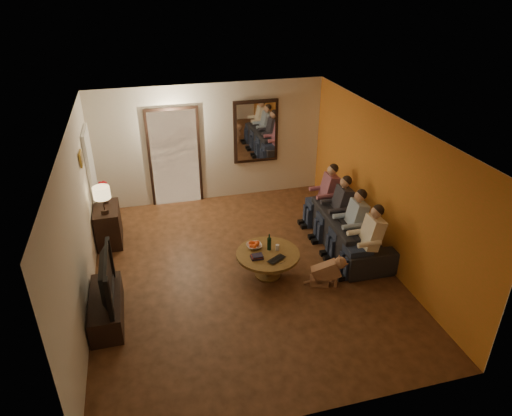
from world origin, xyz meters
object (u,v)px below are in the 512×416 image
object	(u,v)px
person_a	(367,243)
person_b	(352,226)
tv_stand	(107,308)
dog	(326,271)
person_d	(326,197)
coffee_table	(268,264)
tv	(101,278)
table_lamp	(103,200)
person_c	(338,211)
dresser	(108,225)
laptop	(279,261)
bowl	(254,246)
sofa	(348,230)
wine_bottle	(269,242)

from	to	relation	value
person_a	person_b	world-z (taller)	same
tv_stand	dog	xyz separation A→B (m)	(3.47, -0.05, 0.07)
person_a	person_b	bearing A→B (deg)	90.00
person_d	coffee_table	distance (m)	2.20
tv	person_b	xyz separation A→B (m)	(4.25, 0.69, -0.15)
tv	person_a	size ratio (longest dim) A/B	0.97
table_lamp	coffee_table	bearing A→B (deg)	-31.41
tv	person_d	bearing A→B (deg)	-66.04
person_c	coffee_table	distance (m)	1.87
dresser	tv_stand	bearing A→B (deg)	-90.00
tv	laptop	xyz separation A→B (m)	(2.72, 0.17, -0.28)
tv	dog	bearing A→B (deg)	-90.87
dog	table_lamp	bearing A→B (deg)	164.71
person_c	person_d	distance (m)	0.60
tv	coffee_table	world-z (taller)	tv
tv_stand	bowl	bearing A→B (deg)	15.32
dresser	bowl	world-z (taller)	dresser
sofa	person_a	size ratio (longest dim) A/B	1.89
tv	person_b	world-z (taller)	person_b
dresser	sofa	size ratio (longest dim) A/B	0.36
bowl	coffee_table	bearing A→B (deg)	-50.71
wine_bottle	laptop	world-z (taller)	wine_bottle
tv_stand	sofa	xyz separation A→B (m)	(4.35, 0.99, 0.13)
dresser	person_a	xyz separation A→B (m)	(4.25, -2.18, 0.24)
bowl	tv_stand	bearing A→B (deg)	-164.68
person_c	laptop	size ratio (longest dim) A/B	3.65
table_lamp	person_d	world-z (taller)	table_lamp
wine_bottle	laptop	size ratio (longest dim) A/B	0.94
dresser	dog	xyz separation A→B (m)	(3.47, -2.32, -0.08)
tv_stand	dog	size ratio (longest dim) A/B	2.21
person_c	person_d	world-z (taller)	same
person_b	person_a	bearing A→B (deg)	-90.00
wine_bottle	laptop	bearing A→B (deg)	-82.50
coffee_table	laptop	world-z (taller)	laptop
table_lamp	tv	world-z (taller)	table_lamp
tv_stand	person_a	xyz separation A→B (m)	(4.25, 0.09, 0.39)
tv_stand	person_b	distance (m)	4.32
tv	person_b	distance (m)	4.30
sofa	coffee_table	xyz separation A→B (m)	(-1.73, -0.54, -0.11)
person_d	laptop	xyz separation A→B (m)	(-1.53, -1.72, -0.14)
wine_bottle	dresser	bearing A→B (deg)	147.22
dresser	tv_stand	distance (m)	2.27
coffee_table	wine_bottle	xyz separation A→B (m)	(0.05, 0.10, 0.38)
person_c	bowl	world-z (taller)	person_c
tv_stand	laptop	bearing A→B (deg)	3.55
tv_stand	coffee_table	bearing A→B (deg)	9.72
sofa	bowl	size ratio (longest dim) A/B	8.75
person_b	laptop	distance (m)	1.62
person_b	coffee_table	size ratio (longest dim) A/B	1.12
tv_stand	person_a	world-z (taller)	person_a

